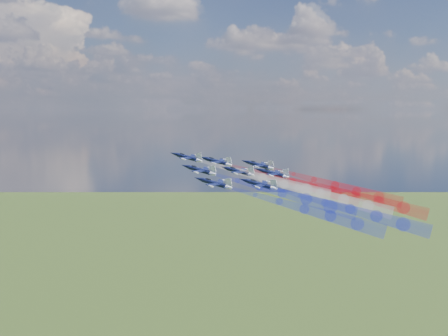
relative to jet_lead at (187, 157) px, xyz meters
name	(u,v)px	position (x,y,z in m)	size (l,w,h in m)	color
jet_lead	(187,157)	(0.00, 0.00, 0.00)	(10.38, 12.97, 3.46)	black
trail_lead	(263,178)	(21.42, -17.51, -5.78)	(4.32, 45.06, 4.32)	white
jet_inner_left	(200,170)	(0.90, -14.82, -2.89)	(10.38, 12.97, 3.46)	black
trail_inner_left	(282,193)	(22.32, -32.33, -8.67)	(4.32, 45.06, 4.32)	#1A27E1
jet_inner_right	(217,161)	(10.65, 0.09, -1.75)	(10.38, 12.97, 3.46)	black
trail_inner_right	(292,182)	(32.07, -17.42, -7.53)	(4.32, 45.06, 4.32)	red
jet_outer_left	(215,183)	(2.29, -27.83, -5.50)	(10.38, 12.97, 3.46)	black
trail_outer_left	(304,209)	(23.71, -45.34, -11.27)	(4.32, 45.06, 4.32)	#1A27E1
jet_center_third	(238,171)	(14.65, -12.47, -4.00)	(10.38, 12.97, 3.46)	black
trail_center_third	(320,194)	(36.07, -29.98, -9.78)	(4.32, 45.06, 4.32)	white
jet_outer_right	(259,165)	(26.17, -0.50, -3.36)	(10.38, 12.97, 3.46)	black
trail_outer_right	(335,185)	(47.59, -18.01, -9.14)	(4.32, 45.06, 4.32)	red
jet_rear_left	(260,184)	(16.58, -27.99, -6.36)	(10.38, 12.97, 3.46)	black
trail_rear_left	(350,209)	(38.00, -45.49, -12.14)	(4.32, 45.06, 4.32)	#1A27E1
jet_rear_right	(273,173)	(26.78, -13.03, -5.00)	(10.38, 12.97, 3.46)	black
trail_rear_right	(355,195)	(48.20, -30.54, -10.77)	(4.32, 45.06, 4.32)	red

